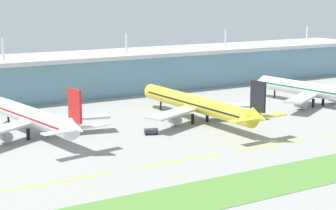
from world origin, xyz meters
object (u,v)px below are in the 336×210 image
(airliner_near_middle, at_px, (35,118))
(airliner_center, at_px, (198,104))
(airliner_far_middle, at_px, (316,91))
(pushback_tug, at_px, (151,131))

(airliner_near_middle, distance_m, airliner_center, 57.31)
(airliner_near_middle, distance_m, airliner_far_middle, 114.64)
(airliner_far_middle, relative_size, pushback_tug, 13.05)
(airliner_far_middle, height_order, pushback_tug, airliner_far_middle)
(airliner_far_middle, xyz_separation_m, pushback_tug, (-80.79, -7.60, -5.35))
(airliner_center, bearing_deg, airliner_near_middle, 172.02)
(airliner_center, height_order, airliner_far_middle, same)
(airliner_center, relative_size, airliner_far_middle, 1.12)
(airliner_center, bearing_deg, pushback_tug, -161.72)
(airliner_center, distance_m, airliner_far_middle, 57.61)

